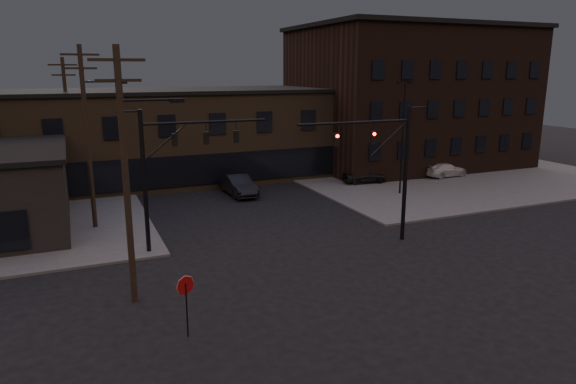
% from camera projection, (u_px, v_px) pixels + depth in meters
% --- Properties ---
extents(ground, '(140.00, 140.00, 0.00)m').
position_uv_depth(ground, '(344.00, 284.00, 24.62)').
color(ground, black).
rests_on(ground, ground).
extents(sidewalk_ne, '(30.00, 30.00, 0.15)m').
position_uv_depth(sidewalk_ne, '(427.00, 169.00, 52.68)').
color(sidewalk_ne, '#474744').
rests_on(sidewalk_ne, ground).
extents(building_row, '(40.00, 12.00, 8.00)m').
position_uv_depth(building_row, '(201.00, 135.00, 48.73)').
color(building_row, '#493A27').
rests_on(building_row, ground).
extents(building_right, '(22.00, 16.00, 14.00)m').
position_uv_depth(building_right, '(407.00, 99.00, 54.65)').
color(building_right, black).
rests_on(building_right, ground).
extents(traffic_signal_near, '(7.12, 0.24, 8.00)m').
position_uv_depth(traffic_signal_near, '(390.00, 160.00, 29.54)').
color(traffic_signal_near, black).
rests_on(traffic_signal_near, ground).
extents(traffic_signal_far, '(7.12, 0.24, 8.00)m').
position_uv_depth(traffic_signal_far, '(167.00, 164.00, 28.04)').
color(traffic_signal_far, black).
rests_on(traffic_signal_far, ground).
extents(stop_sign, '(0.72, 0.33, 2.48)m').
position_uv_depth(stop_sign, '(186.00, 292.00, 19.36)').
color(stop_sign, black).
rests_on(stop_sign, ground).
extents(utility_pole_near, '(3.70, 0.28, 11.00)m').
position_uv_depth(utility_pole_near, '(127.00, 172.00, 21.44)').
color(utility_pole_near, black).
rests_on(utility_pole_near, ground).
extents(utility_pole_mid, '(3.70, 0.28, 11.50)m').
position_uv_depth(utility_pole_mid, '(88.00, 134.00, 31.73)').
color(utility_pole_mid, black).
rests_on(utility_pole_mid, ground).
extents(utility_pole_far, '(2.20, 0.28, 11.00)m').
position_uv_depth(utility_pole_far, '(68.00, 123.00, 42.14)').
color(utility_pole_far, black).
rests_on(utility_pole_far, ground).
extents(lot_light_a, '(1.50, 0.28, 9.14)m').
position_uv_depth(lot_light_a, '(403.00, 128.00, 40.83)').
color(lot_light_a, black).
rests_on(lot_light_a, ground).
extents(lot_light_b, '(1.50, 0.28, 9.14)m').
position_uv_depth(lot_light_b, '(425.00, 120.00, 47.59)').
color(lot_light_b, black).
rests_on(lot_light_b, ground).
extents(parked_car_lot_a, '(4.06, 2.08, 1.32)m').
position_uv_depth(parked_car_lot_a, '(364.00, 176.00, 45.79)').
color(parked_car_lot_a, black).
rests_on(parked_car_lot_a, sidewalk_ne).
extents(parked_car_lot_b, '(4.48, 2.02, 1.28)m').
position_uv_depth(parked_car_lot_b, '(446.00, 170.00, 48.51)').
color(parked_car_lot_b, silver).
rests_on(parked_car_lot_b, sidewalk_ne).
extents(car_crossing, '(2.03, 5.18, 1.68)m').
position_uv_depth(car_crossing, '(238.00, 185.00, 41.91)').
color(car_crossing, black).
rests_on(car_crossing, ground).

